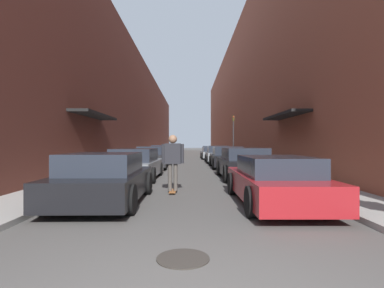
{
  "coord_description": "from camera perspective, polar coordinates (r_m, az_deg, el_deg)",
  "views": [
    {
      "loc": [
        -0.01,
        -2.39,
        1.52
      ],
      "look_at": [
        0.09,
        11.6,
        1.5
      ],
      "focal_mm": 28.0,
      "sensor_mm": 36.0,
      "label": 1
    }
  ],
  "objects": [
    {
      "name": "ground",
      "position": [
        30.38,
        -0.4,
        -2.79
      ],
      "size": [
        153.74,
        153.74,
        0.0
      ],
      "primitive_type": "plane",
      "color": "#4C4947"
    },
    {
      "name": "curb_strip_left",
      "position": [
        37.59,
        -6.75,
        -2.15
      ],
      "size": [
        1.8,
        69.88,
        0.12
      ],
      "color": "gray",
      "rests_on": "ground"
    },
    {
      "name": "curb_strip_right",
      "position": [
        37.59,
        5.95,
        -2.15
      ],
      "size": [
        1.8,
        69.88,
        0.12
      ],
      "color": "gray",
      "rests_on": "ground"
    },
    {
      "name": "building_row_left",
      "position": [
        38.18,
        -11.1,
        5.83
      ],
      "size": [
        4.9,
        69.88,
        10.7
      ],
      "color": "brown",
      "rests_on": "ground"
    },
    {
      "name": "building_row_right",
      "position": [
        38.41,
        10.3,
        8.54
      ],
      "size": [
        4.9,
        69.88,
        14.35
      ],
      "color": "brown",
      "rests_on": "ground"
    },
    {
      "name": "parked_car_left_0",
      "position": [
        7.95,
        -16.38,
        -6.43
      ],
      "size": [
        2.01,
        4.18,
        1.28
      ],
      "color": "black",
      "rests_on": "ground"
    },
    {
      "name": "parked_car_left_1",
      "position": [
        12.95,
        -10.72,
        -3.89
      ],
      "size": [
        1.98,
        4.58,
        1.3
      ],
      "color": "gray",
      "rests_on": "ground"
    },
    {
      "name": "parked_car_left_2",
      "position": [
        18.72,
        -7.48,
        -2.55
      ],
      "size": [
        1.96,
        4.73,
        1.35
      ],
      "color": "#232326",
      "rests_on": "ground"
    },
    {
      "name": "parked_car_left_3",
      "position": [
        24.51,
        -5.71,
        -1.91
      ],
      "size": [
        1.86,
        4.14,
        1.39
      ],
      "color": "navy",
      "rests_on": "ground"
    },
    {
      "name": "parked_car_left_4",
      "position": [
        29.87,
        -4.44,
        -1.7
      ],
      "size": [
        2.04,
        4.51,
        1.23
      ],
      "color": "black",
      "rests_on": "ground"
    },
    {
      "name": "parked_car_right_0",
      "position": [
        7.81,
        15.46,
        -6.77
      ],
      "size": [
        1.92,
        4.53,
        1.2
      ],
      "color": "maroon",
      "rests_on": "ground"
    },
    {
      "name": "parked_car_right_1",
      "position": [
        13.06,
        9.81,
        -3.73
      ],
      "size": [
        2.03,
        4.46,
        1.34
      ],
      "color": "black",
      "rests_on": "ground"
    },
    {
      "name": "parked_car_right_2",
      "position": [
        18.9,
        6.66,
        -2.56
      ],
      "size": [
        2.04,
        4.49,
        1.34
      ],
      "color": "black",
      "rests_on": "ground"
    },
    {
      "name": "parked_car_right_3",
      "position": [
        23.97,
        4.87,
        -2.02
      ],
      "size": [
        1.89,
        4.2,
        1.35
      ],
      "color": "gray",
      "rests_on": "ground"
    },
    {
      "name": "parked_car_right_4",
      "position": [
        29.63,
        3.66,
        -1.75
      ],
      "size": [
        2.03,
        4.1,
        1.18
      ],
      "color": "gray",
      "rests_on": "ground"
    },
    {
      "name": "parked_car_right_5",
      "position": [
        34.24,
        3.34,
        -1.46
      ],
      "size": [
        1.89,
        3.96,
        1.26
      ],
      "color": "gray",
      "rests_on": "ground"
    },
    {
      "name": "skateboarder",
      "position": [
        9.2,
        -3.69,
        -2.51
      ],
      "size": [
        0.68,
        0.78,
        1.79
      ],
      "color": "brown",
      "rests_on": "ground"
    },
    {
      "name": "manhole_cover",
      "position": [
        4.21,
        -1.74,
        -20.95
      ],
      "size": [
        0.7,
        0.7,
        0.02
      ],
      "color": "#332D28",
      "rests_on": "ground"
    },
    {
      "name": "traffic_light",
      "position": [
        26.0,
        7.89,
        2.12
      ],
      "size": [
        0.16,
        0.22,
        3.8
      ],
      "color": "#2D2D2D",
      "rests_on": "curb_strip_right"
    }
  ]
}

